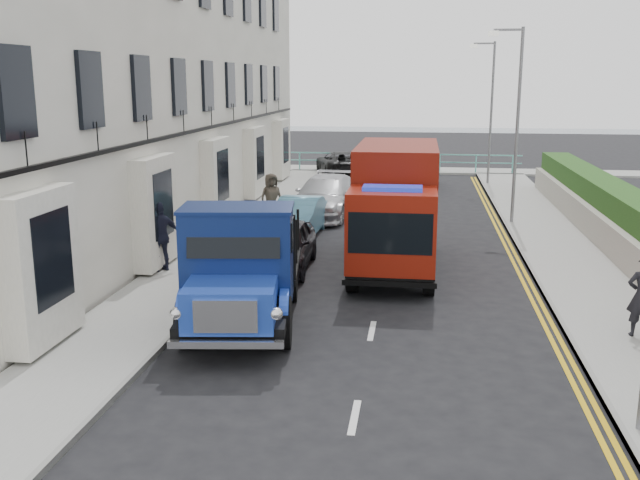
{
  "coord_description": "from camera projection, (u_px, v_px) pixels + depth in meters",
  "views": [
    {
      "loc": [
        0.91,
        -12.37,
        5.25
      ],
      "look_at": [
        -1.46,
        4.41,
        1.4
      ],
      "focal_mm": 40.0,
      "sensor_mm": 36.0,
      "label": 1
    }
  ],
  "objects": [
    {
      "name": "ground",
      "position": [
        364.0,
        368.0,
        13.23
      ],
      "size": [
        120.0,
        120.0,
        0.0
      ],
      "primitive_type": "plane",
      "color": "black",
      "rests_on": "ground"
    },
    {
      "name": "red_lorry",
      "position": [
        396.0,
        204.0,
        19.95
      ],
      "size": [
        2.25,
        6.53,
        3.42
      ],
      "rotation": [
        0.0,
        0.0,
        0.0
      ],
      "color": "black",
      "rests_on": "ground"
    },
    {
      "name": "seafront_car_right",
      "position": [
        417.0,
        172.0,
        34.83
      ],
      "size": [
        2.57,
        4.79,
        1.55
      ],
      "primitive_type": "imported",
      "rotation": [
        0.0,
        0.0,
        -0.17
      ],
      "color": "silver",
      "rests_on": "ground"
    },
    {
      "name": "sea_plane",
      "position": [
        412.0,
        132.0,
        71.17
      ],
      "size": [
        120.0,
        120.0,
        0.0
      ],
      "primitive_type": "plane",
      "color": "slate",
      "rests_on": "ground"
    },
    {
      "name": "pavement_east",
      "position": [
        566.0,
        257.0,
        21.19
      ],
      "size": [
        2.6,
        38.0,
        0.12
      ],
      "primitive_type": "cube",
      "color": "gray",
      "rests_on": "ground"
    },
    {
      "name": "lamp_mid",
      "position": [
        514.0,
        115.0,
        25.3
      ],
      "size": [
        1.23,
        0.18,
        7.0
      ],
      "color": "slate",
      "rests_on": "ground"
    },
    {
      "name": "terrace_west",
      "position": [
        132.0,
        24.0,
        25.48
      ],
      "size": [
        6.31,
        30.2,
        14.25
      ],
      "color": "silver",
      "rests_on": "ground"
    },
    {
      "name": "promenade",
      "position": [
        404.0,
        170.0,
        41.22
      ],
      "size": [
        30.0,
        2.5,
        0.12
      ],
      "primitive_type": "cube",
      "color": "gray",
      "rests_on": "ground"
    },
    {
      "name": "pedestrian_west_near",
      "position": [
        161.0,
        236.0,
        19.28
      ],
      "size": [
        1.12,
        1.12,
        1.91
      ],
      "primitive_type": "imported",
      "rotation": [
        0.0,
        0.0,
        3.92
      ],
      "color": "black",
      "rests_on": "pavement_west"
    },
    {
      "name": "parked_car_front",
      "position": [
        283.0,
        245.0,
        19.99
      ],
      "size": [
        1.72,
        4.06,
        1.37
      ],
      "primitive_type": "imported",
      "rotation": [
        0.0,
        0.0,
        0.02
      ],
      "color": "black",
      "rests_on": "ground"
    },
    {
      "name": "lamp_far",
      "position": [
        489.0,
        105.0,
        34.95
      ],
      "size": [
        1.23,
        0.18,
        7.0
      ],
      "color": "slate",
      "rests_on": "ground"
    },
    {
      "name": "bedford_lorry",
      "position": [
        240.0,
        275.0,
        14.87
      ],
      "size": [
        2.93,
        5.89,
        2.68
      ],
      "rotation": [
        0.0,
        0.0,
        0.13
      ],
      "color": "black",
      "rests_on": "ground"
    },
    {
      "name": "pedestrian_west_far",
      "position": [
        271.0,
        198.0,
        25.81
      ],
      "size": [
        1.05,
        0.98,
        1.8
      ],
      "primitive_type": "imported",
      "rotation": [
        0.0,
        0.0,
        0.63
      ],
      "color": "#3F382D",
      "rests_on": "pavement_west"
    },
    {
      "name": "parked_car_rear",
      "position": [
        326.0,
        196.0,
        27.72
      ],
      "size": [
        2.68,
        5.49,
        1.54
      ],
      "primitive_type": "imported",
      "rotation": [
        0.0,
        0.0,
        -0.1
      ],
      "color": "silver",
      "rests_on": "ground"
    },
    {
      "name": "pavement_west",
      "position": [
        224.0,
        246.0,
        22.62
      ],
      "size": [
        2.4,
        38.0,
        0.12
      ],
      "primitive_type": "cube",
      "color": "gray",
      "rests_on": "ground"
    },
    {
      "name": "garden_east",
      "position": [
        636.0,
        231.0,
        20.74
      ],
      "size": [
        1.45,
        28.0,
        1.75
      ],
      "color": "#B2AD9E",
      "rests_on": "ground"
    },
    {
      "name": "seafront_car_left",
      "position": [
        340.0,
        163.0,
        39.63
      ],
      "size": [
        3.47,
        5.15,
        1.31
      ],
      "primitive_type": "imported",
      "rotation": [
        0.0,
        0.0,
        3.44
      ],
      "color": "black",
      "rests_on": "ground"
    },
    {
      "name": "seafront_railing",
      "position": [
        404.0,
        163.0,
        40.33
      ],
      "size": [
        13.0,
        0.08,
        1.11
      ],
      "color": "#59B2A5",
      "rests_on": "ground"
    },
    {
      "name": "parked_car_mid",
      "position": [
        298.0,
        217.0,
        24.19
      ],
      "size": [
        1.54,
        4.0,
        1.3
      ],
      "primitive_type": "imported",
      "rotation": [
        0.0,
        0.0,
        -0.04
      ],
      "color": "teal",
      "rests_on": "ground"
    }
  ]
}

